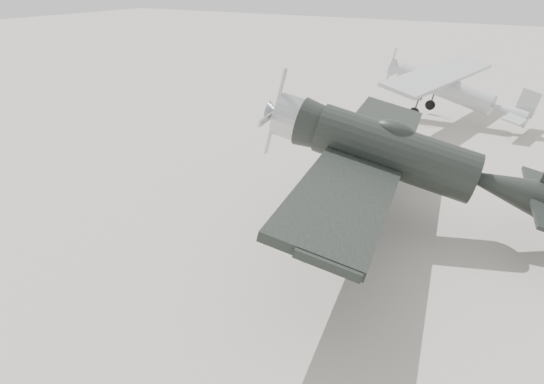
% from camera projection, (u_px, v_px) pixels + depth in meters
% --- Properties ---
extents(ground, '(160.00, 160.00, 0.00)m').
position_uv_depth(ground, '(212.00, 254.00, 15.74)').
color(ground, '#AEA59A').
rests_on(ground, ground).
extents(lowwing_monoplane, '(10.05, 13.93, 4.47)m').
position_uv_depth(lowwing_monoplane, '(409.00, 158.00, 16.53)').
color(lowwing_monoplane, black).
rests_on(lowwing_monoplane, ground).
extents(highwing_monoplane, '(8.18, 11.50, 3.25)m').
position_uv_depth(highwing_monoplane, '(451.00, 85.00, 28.66)').
color(highwing_monoplane, '#A9ACAE').
rests_on(highwing_monoplane, ground).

